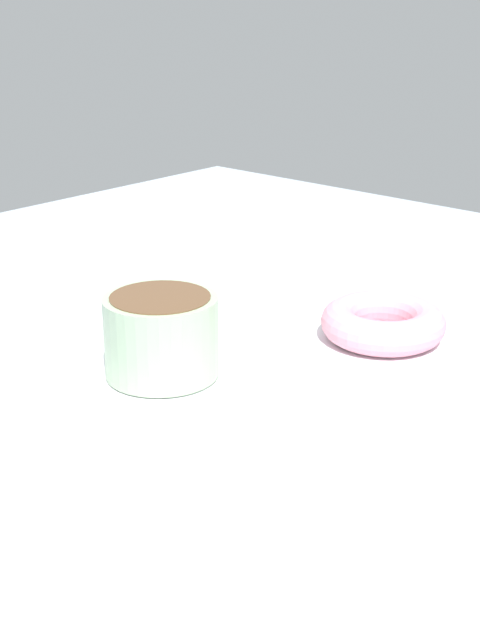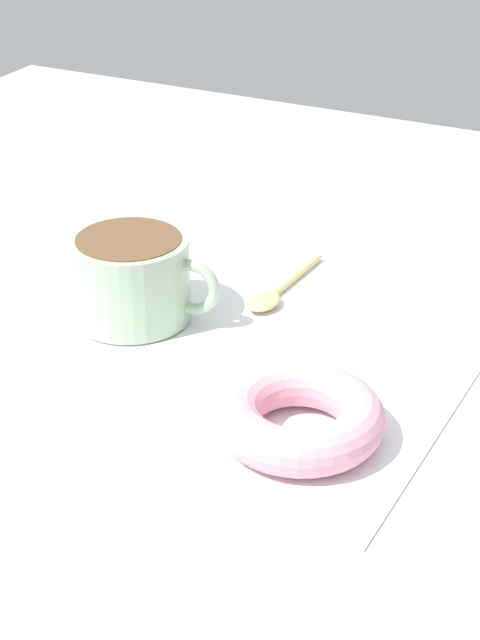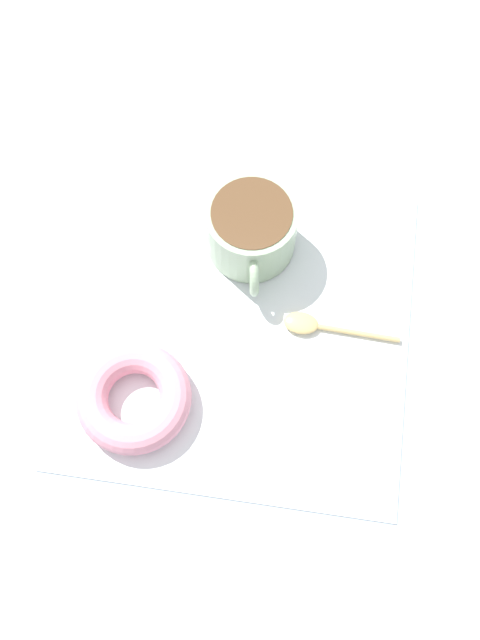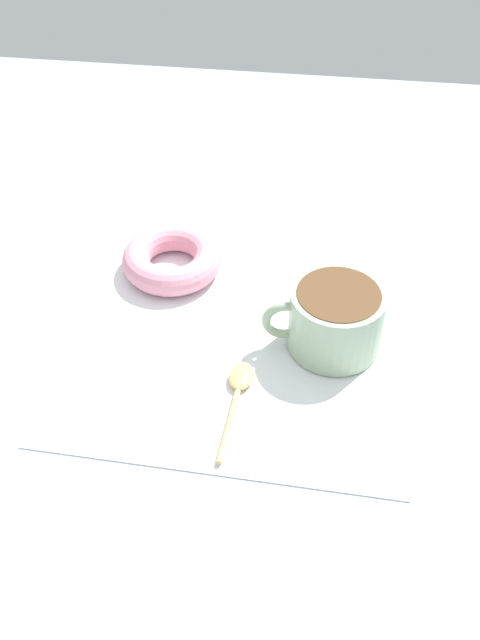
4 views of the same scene
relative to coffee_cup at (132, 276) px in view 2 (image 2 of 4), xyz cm
name	(u,v)px [view 2 (image 2 of 4)]	position (x,y,z in cm)	size (l,w,h in cm)	color
ground_plane	(206,369)	(-2.70, -7.91, -4.83)	(120.00, 120.00, 2.00)	#99A8B7
napkin	(240,345)	(-0.08, -9.43, -3.68)	(34.45, 34.45, 0.30)	white
coffee_cup	(132,276)	(0.00, 0.00, 0.00)	(9.37, 12.04, 6.77)	#9EB793
donut	(300,417)	(-9.37, -18.41, -1.96)	(11.23, 11.23, 3.13)	pink
spoon	(272,294)	(7.58, -8.56, -3.12)	(12.00, 2.62, 0.90)	#D8B772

